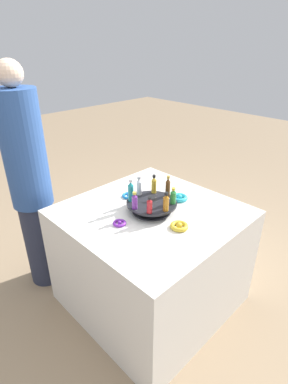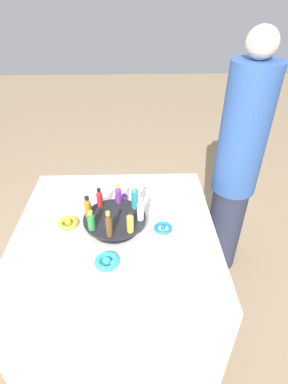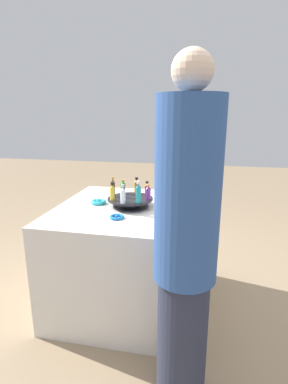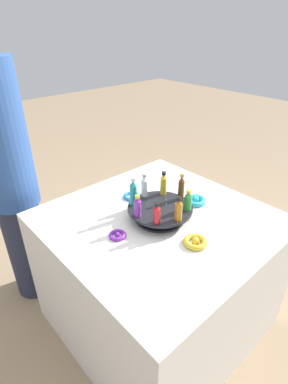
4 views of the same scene
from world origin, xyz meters
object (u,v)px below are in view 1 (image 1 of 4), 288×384
(bottle_clear, at_px, (139,186))
(person_figure, at_px, (31,185))
(bottle_brown, at_px, (168,187))
(ribbon_bow_blue, at_px, (129,196))
(bottle_red, at_px, (149,206))
(bottle_purple, at_px, (135,201))
(ribbon_bow_teal, at_px, (179,198))
(display_stand, at_px, (152,206))
(ribbon_bow_gold, at_px, (179,226))
(ribbon_bow_purple, at_px, (120,223))
(bottle_green, at_px, (173,196))
(bottle_amber, at_px, (166,202))
(bottle_teal, at_px, (131,191))
(bottle_gold, at_px, (154,185))

(bottle_clear, height_order, person_figure, person_figure)
(bottle_brown, bearing_deg, ribbon_bow_blue, 112.04)
(bottle_red, bearing_deg, bottle_purple, 105.67)
(bottle_clear, bearing_deg, ribbon_bow_teal, -34.11)
(display_stand, distance_m, person_figure, 0.83)
(ribbon_bow_gold, relative_size, person_figure, 0.07)
(bottle_purple, height_order, ribbon_bow_purple, bottle_purple)
(bottle_clear, distance_m, ribbon_bow_gold, 0.38)
(ribbon_bow_purple, relative_size, person_figure, 0.05)
(ribbon_bow_blue, distance_m, person_figure, 0.66)
(bottle_green, relative_size, bottle_amber, 0.88)
(bottle_green, bearing_deg, ribbon_bow_purple, 158.54)
(ribbon_bow_teal, bearing_deg, display_stand, 174.19)
(bottle_green, relative_size, bottle_purple, 0.96)
(bottle_green, distance_m, ribbon_bow_teal, 0.20)
(display_stand, bearing_deg, ribbon_bow_purple, 174.19)
(bottle_brown, xyz_separation_m, bottle_teal, (-0.20, 0.11, 0.00))
(ribbon_bow_blue, xyz_separation_m, ribbon_bow_purple, (-0.26, -0.21, -0.00))
(bottle_clear, relative_size, bottle_red, 1.20)
(bottle_brown, bearing_deg, person_figure, 126.82)
(bottle_red, bearing_deg, bottle_clear, 60.67)
(bottle_brown, height_order, bottle_amber, bottle_brown)
(bottle_red, bearing_deg, bottle_amber, -29.33)
(display_stand, xyz_separation_m, ribbon_bow_gold, (-0.02, -0.24, -0.02))
(ribbon_bow_gold, xyz_separation_m, ribbon_bow_purple, (-0.21, 0.26, -0.00))
(ribbon_bow_blue, bearing_deg, bottle_purple, -124.11)
(bottle_gold, distance_m, ribbon_bow_gold, 0.35)
(bottle_green, relative_size, ribbon_bow_gold, 1.00)
(bottle_purple, height_order, ribbon_bow_blue, bottle_purple)
(bottle_green, height_order, bottle_amber, bottle_amber)
(bottle_red, bearing_deg, ribbon_bow_blue, 68.54)
(bottle_gold, height_order, ribbon_bow_purple, bottle_gold)
(bottle_purple, distance_m, bottle_amber, 0.18)
(ribbon_bow_teal, bearing_deg, person_figure, 131.64)
(bottle_brown, distance_m, bottle_purple, 0.25)
(display_stand, relative_size, bottle_clear, 2.51)
(ribbon_bow_teal, bearing_deg, bottle_amber, -157.96)
(bottle_brown, bearing_deg, bottle_clear, 128.17)
(bottle_brown, bearing_deg, bottle_gold, 105.67)
(bottle_teal, relative_size, ribbon_bow_purple, 1.87)
(ribbon_bow_teal, bearing_deg, bottle_red, -170.82)
(bottle_brown, relative_size, bottle_amber, 1.18)
(display_stand, bearing_deg, ribbon_bow_blue, 84.19)
(ribbon_bow_blue, bearing_deg, ribbon_bow_gold, -95.81)
(bottle_gold, xyz_separation_m, ribbon_bow_teal, (0.14, -0.10, -0.11))
(bottle_red, bearing_deg, ribbon_bow_teal, 9.18)
(bottle_brown, xyz_separation_m, person_figure, (-0.55, 0.73, -0.05))
(bottle_green, bearing_deg, ribbon_bow_blue, 99.18)
(bottle_teal, bearing_deg, bottle_red, -96.83)
(ribbon_bow_purple, distance_m, person_figure, 0.72)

